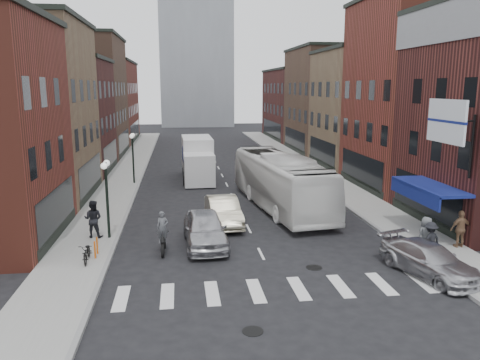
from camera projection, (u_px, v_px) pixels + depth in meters
name	position (u px, v px, depth m)	size (l,w,h in m)	color
ground	(265.00, 261.00, 21.13)	(160.00, 160.00, 0.00)	black
sidewalk_left	(126.00, 175.00, 41.43)	(3.00, 74.00, 0.15)	gray
sidewalk_right	(312.00, 170.00, 43.58)	(3.00, 74.00, 0.15)	gray
curb_left	(143.00, 175.00, 41.63)	(0.20, 74.00, 0.16)	gray
curb_right	(296.00, 172.00, 43.41)	(0.20, 74.00, 0.16)	gray
crosswalk_stripes	(279.00, 290.00, 18.21)	(12.00, 2.20, 0.01)	silver
bldg_left_mid_a	(11.00, 111.00, 31.63)	(10.30, 10.20, 12.30)	#826347
bldg_left_mid_b	(51.00, 116.00, 41.55)	(10.30, 10.20, 10.30)	#401917
bldg_left_far_a	(76.00, 97.00, 51.95)	(10.30, 12.20, 13.30)	brown
bldg_left_far_b	(98.00, 102.00, 65.76)	(10.30, 16.20, 11.30)	maroon
bldg_right_mid_a	(428.00, 95.00, 35.23)	(10.30, 10.20, 14.30)	maroon
bldg_right_mid_b	(373.00, 109.00, 45.25)	(10.30, 10.20, 11.30)	#826347
bldg_right_far_a	(336.00, 100.00, 55.85)	(10.30, 12.20, 12.30)	brown
bldg_right_far_b	(305.00, 104.00, 69.65)	(10.30, 16.20, 10.30)	#401917
awning_blue	(426.00, 188.00, 24.17)	(1.80, 5.00, 0.78)	navy
billboard_sign	(448.00, 123.00, 21.50)	(1.52, 3.00, 3.70)	black
streetlamp_near	(106.00, 185.00, 23.51)	(0.32, 1.22, 4.11)	black
streetlamp_far	(133.00, 149.00, 37.12)	(0.32, 1.22, 4.11)	black
bike_rack	(96.00, 248.00, 21.32)	(0.08, 0.68, 0.80)	#D8590C
box_truck	(198.00, 159.00, 39.43)	(2.57, 8.08, 3.50)	silver
motorcycle_rider	(163.00, 233.00, 22.09)	(0.58, 1.99, 2.03)	black
transit_bus	(280.00, 181.00, 30.16)	(2.94, 12.56, 3.50)	white
sedan_left_near	(205.00, 229.00, 23.12)	(2.02, 5.02, 1.71)	#B5B4B9
sedan_left_far	(223.00, 211.00, 26.64)	(1.67, 4.79, 1.58)	beige
curb_car	(429.00, 260.00, 19.49)	(1.89, 4.66, 1.35)	#BBBBC0
parked_bicycle	(87.00, 252.00, 20.67)	(0.57, 1.63, 0.86)	black
ped_left_solo	(93.00, 219.00, 23.91)	(0.94, 0.54, 1.94)	black
ped_right_a	(430.00, 240.00, 21.04)	(1.08, 0.53, 1.66)	black
ped_right_b	(461.00, 229.00, 22.43)	(1.06, 0.53, 1.82)	brown
ped_right_c	(426.00, 235.00, 21.56)	(0.86, 0.56, 1.75)	#54585C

